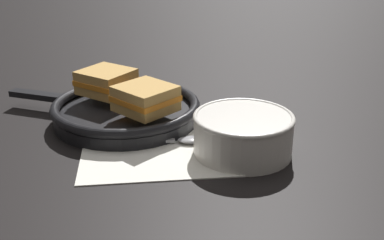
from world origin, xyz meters
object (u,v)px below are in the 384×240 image
spoon (177,140)px  sandwich_near_left (145,98)px  sandwich_near_right (106,81)px  skillet (125,111)px  soup_bowl (243,132)px

spoon → sandwich_near_left: (-0.04, 0.07, 0.06)m
sandwich_near_right → spoon: bearing=-61.7°
skillet → sandwich_near_right: bearing=115.7°
spoon → skillet: (-0.07, 0.13, 0.01)m
spoon → skillet: bearing=129.2°
spoon → sandwich_near_right: size_ratio=1.15×
skillet → sandwich_near_left: size_ratio=2.81×
soup_bowl → sandwich_near_right: size_ratio=1.26×
sandwich_near_left → sandwich_near_right: same height
soup_bowl → sandwich_near_left: 0.19m
soup_bowl → skillet: (-0.17, 0.19, -0.02)m
spoon → sandwich_near_left: sandwich_near_left is taller
spoon → sandwich_near_right: bearing=128.1°
soup_bowl → spoon: bearing=148.9°
skillet → sandwich_near_right: sandwich_near_right is taller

